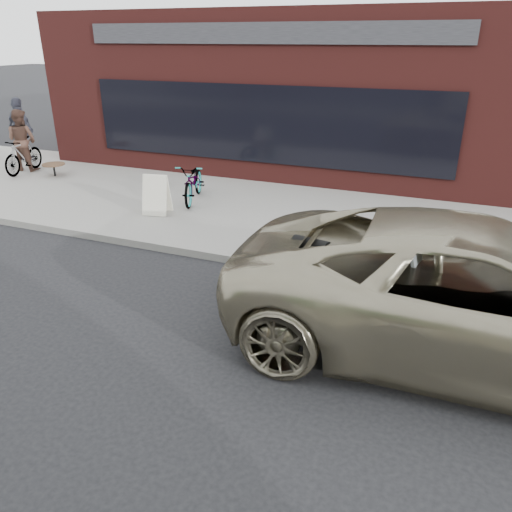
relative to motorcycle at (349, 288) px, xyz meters
The scene contains 11 objects.
ground 3.25m from the motorcycle, 125.25° to the right, with size 120.00×120.00×0.00m, color black.
near_sidewalk 4.80m from the motorcycle, 112.73° to the left, with size 44.00×6.00×0.15m, color gray.
storefront 12.12m from the motorcycle, 108.65° to the left, with size 14.00×10.07×4.50m.
motorcycle is the anchor object (origin of this frame).
minivan 1.68m from the motorcycle, ahead, with size 2.92×6.34×1.76m, color #9E957B.
bicycle_front 6.24m from the motorcycle, 138.38° to the left, with size 0.62×1.79×0.94m, color gray.
bicycle_rear 11.61m from the motorcycle, 155.94° to the left, with size 0.47×1.68×1.01m, color gray.
sandwich_sign 5.83m from the motorcycle, 148.93° to the left, with size 0.64×0.61×0.89m.
cafe_table 10.62m from the motorcycle, 153.59° to the left, with size 0.62×0.62×0.36m.
cafe_patron_left 11.89m from the motorcycle, 155.27° to the left, with size 0.86×0.67×1.77m, color #50352B.
cafe_patron_right 13.28m from the motorcycle, 153.15° to the left, with size 1.14×0.48×1.95m, color #3E404F.
Camera 1 is at (2.94, -3.53, 3.82)m, focal length 35.00 mm.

